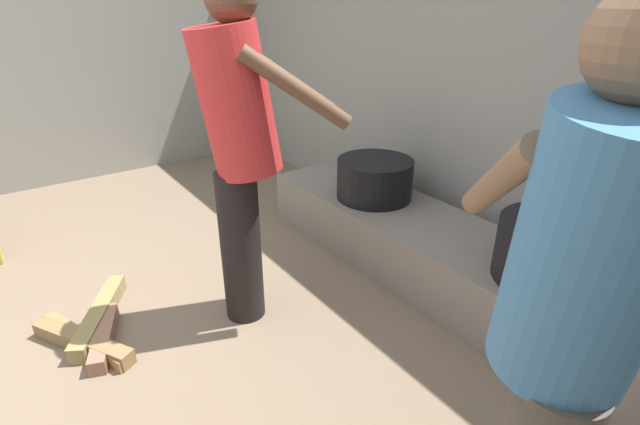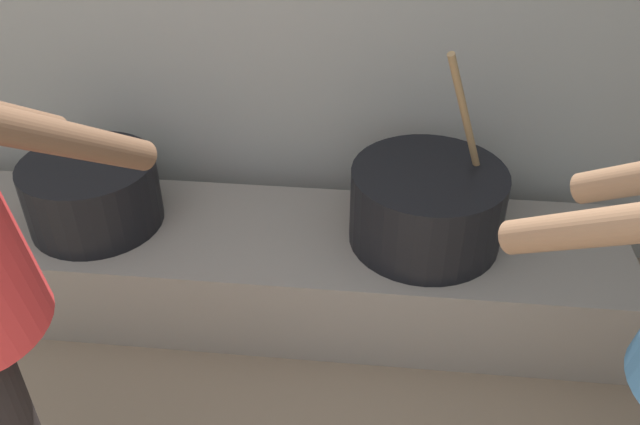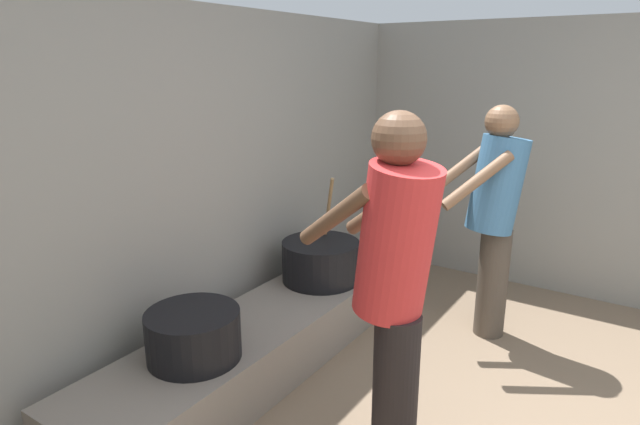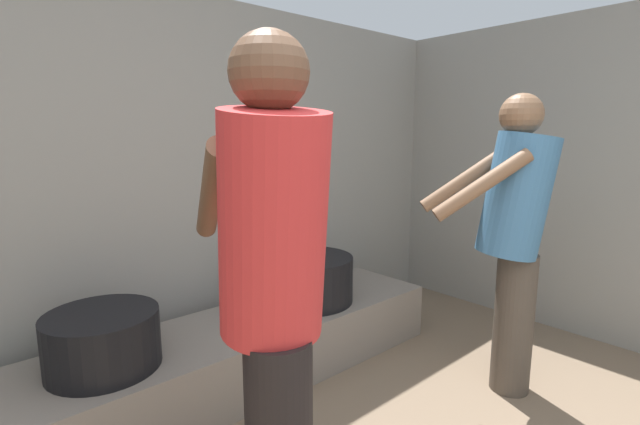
# 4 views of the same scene
# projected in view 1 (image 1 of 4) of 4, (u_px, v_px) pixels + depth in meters

# --- Properties ---
(ground_plane) EXTENTS (10.79, 10.79, 0.00)m
(ground_plane) POSITION_uv_depth(u_px,v_px,m) (16.00, 397.00, 1.94)
(ground_plane) COLOR #75604C
(block_enclosure_rear) EXTENTS (5.59, 0.20, 2.13)m
(block_enclosure_rear) POSITION_uv_depth(u_px,v_px,m) (459.00, 77.00, 2.87)
(block_enclosure_rear) COLOR gray
(block_enclosure_rear) RESTS_ON ground_plane
(hearth_ledge) EXTENTS (2.67, 0.60, 0.34)m
(hearth_ledge) POSITION_uv_depth(u_px,v_px,m) (443.00, 258.00, 2.64)
(hearth_ledge) COLOR slate
(hearth_ledge) RESTS_ON ground_plane
(cooking_pot_main) EXTENTS (0.53, 0.53, 0.73)m
(cooking_pot_main) POSITION_uv_depth(u_px,v_px,m) (558.00, 253.00, 2.07)
(cooking_pot_main) COLOR black
(cooking_pot_main) RESTS_ON hearth_ledge
(cooking_pot_secondary) EXTENTS (0.48, 0.48, 0.25)m
(cooking_pot_secondary) POSITION_uv_depth(u_px,v_px,m) (375.00, 179.00, 2.95)
(cooking_pot_secondary) COLOR black
(cooking_pot_secondary) RESTS_ON hearth_ledge
(cook_in_blue_shirt) EXTENTS (0.70, 0.67, 1.55)m
(cook_in_blue_shirt) POSITION_uv_depth(u_px,v_px,m) (572.00, 324.00, 0.99)
(cook_in_blue_shirt) COLOR #4C4238
(cook_in_blue_shirt) RESTS_ON ground_plane
(cook_in_red_shirt) EXTENTS (0.54, 0.74, 1.63)m
(cook_in_red_shirt) POSITION_uv_depth(u_px,v_px,m) (240.00, 141.00, 2.07)
(cook_in_red_shirt) COLOR black
(cook_in_red_shirt) RESTS_ON ground_plane
(firewood_pile) EXTENTS (0.73, 0.48, 0.08)m
(firewood_pile) POSITION_uv_depth(u_px,v_px,m) (94.00, 331.00, 2.26)
(firewood_pile) COLOR olive
(firewood_pile) RESTS_ON ground_plane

